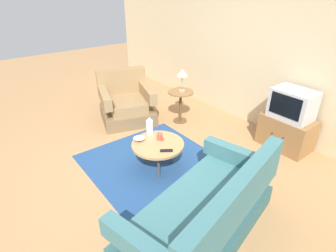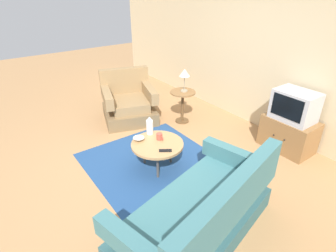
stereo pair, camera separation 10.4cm
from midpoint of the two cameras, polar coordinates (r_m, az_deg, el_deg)
ground_plane at (r=4.02m, az=-1.61°, el=-7.91°), size 16.00×16.00×0.00m
back_wall at (r=4.99m, az=20.64°, el=14.64°), size 9.00×0.12×2.70m
area_rug at (r=3.96m, az=-1.39°, el=-8.56°), size 2.07×1.77×0.00m
armchair at (r=5.23m, az=-7.68°, el=4.65°), size 1.15×1.16×0.90m
couch at (r=2.91m, az=7.91°, el=-17.79°), size 1.28×1.94×0.89m
coffee_table at (r=3.75m, az=-1.45°, el=-4.03°), size 0.72×0.72×0.40m
side_table at (r=5.02m, az=3.67°, el=5.37°), size 0.46×0.46×0.60m
tv_stand at (r=4.66m, az=24.47°, el=-1.54°), size 0.76×0.51×0.52m
television at (r=4.46m, az=25.65°, el=3.85°), size 0.59×0.43×0.45m
table_lamp at (r=4.87m, az=4.11°, el=10.84°), size 0.20×0.20×0.41m
vase at (r=3.90m, az=-3.10°, el=0.07°), size 0.10×0.10×0.27m
mug at (r=3.80m, az=-1.00°, el=-2.23°), size 0.13×0.08×0.09m
bowl at (r=3.79m, az=-5.36°, el=-2.78°), size 0.16×0.16×0.05m
tv_remote_dark at (r=3.56m, az=0.28°, el=-5.17°), size 0.13×0.16×0.02m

